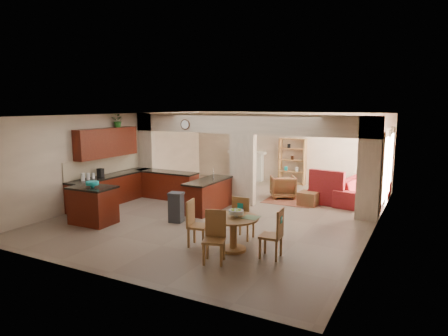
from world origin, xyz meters
The scene contains 39 objects.
floor centered at (0.00, 0.00, 0.00)m, with size 10.00×10.00×0.00m, color #756451.
ceiling centered at (0.00, 0.00, 2.80)m, with size 10.00×10.00×0.00m, color white.
wall_back centered at (0.00, 5.00, 1.40)m, with size 8.00×8.00×0.00m, color beige.
wall_front centered at (0.00, -5.00, 1.40)m, with size 8.00×8.00×0.00m, color beige.
wall_left centered at (-4.00, 0.00, 1.40)m, with size 10.00×10.00×0.00m, color beige.
wall_right centered at (4.00, 0.00, 1.40)m, with size 10.00×10.00×0.00m, color beige.
partition_left_pier centered at (-3.70, 1.00, 1.40)m, with size 0.60×0.25×2.80m, color beige.
partition_center_pier centered at (0.00, 1.00, 1.10)m, with size 0.80×0.25×2.20m, color beige.
partition_right_pier centered at (3.70, 1.00, 1.40)m, with size 0.60×0.25×2.80m, color beige.
partition_header centered at (0.00, 1.00, 2.50)m, with size 8.00×0.25×0.60m, color beige.
kitchen_counter centered at (-3.26, -0.25, 0.46)m, with size 2.52×3.29×1.48m.
upper_cabinets centered at (-3.82, -0.80, 1.92)m, with size 0.35×2.40×0.90m, color #3D0C07.
peninsula centered at (-0.60, -0.11, 0.46)m, with size 0.70×1.85×0.91m.
wall_clock centered at (-2.00, 0.85, 2.45)m, with size 0.34×0.34×0.03m, color #472817.
rug centered at (1.20, 2.10, 0.01)m, with size 1.60×1.30×0.01m, color brown.
fireplace centered at (-1.60, 4.83, 0.61)m, with size 1.60×0.35×1.20m.
shelving_unit centered at (0.35, 4.82, 0.90)m, with size 1.00×0.32×1.80m, color olive.
window_a centered at (3.97, 2.30, 1.20)m, with size 0.02×0.90×1.90m, color white.
window_b centered at (3.97, 4.00, 1.20)m, with size 0.02×0.90×1.90m, color white.
glazed_door centered at (3.97, 3.15, 1.05)m, with size 0.02×0.70×2.10m, color white.
drape_a_left centered at (3.93, 1.70, 1.20)m, with size 0.10×0.28×2.30m, color #451B1B.
drape_a_right centered at (3.93, 2.90, 1.20)m, with size 0.10×0.28×2.30m, color #451B1B.
drape_b_left centered at (3.93, 3.40, 1.20)m, with size 0.10×0.28×2.30m, color #451B1B.
drape_b_right centered at (3.93, 4.60, 1.20)m, with size 0.10×0.28×2.30m, color #451B1B.
ceiling_fan centered at (1.50, 3.00, 2.56)m, with size 1.00×1.00×0.10m, color white.
kitchen_island centered at (-2.60, -2.67, 0.50)m, with size 1.16×0.85×0.99m.
teal_bowl centered at (-2.51, -2.74, 1.06)m, with size 0.33×0.33×0.15m, color teal.
trash_can centered at (-0.74, -1.56, 0.37)m, with size 0.35×0.30×0.74m, color #2D2D2F.
dining_table centered at (1.52, -2.73, 0.49)m, with size 1.07×1.07×0.73m.
fruit_bowl centered at (1.56, -2.68, 0.82)m, with size 0.32×0.32×0.17m, color #90BF29.
sofa centered at (3.30, 3.05, 0.39)m, with size 1.03×2.64×0.77m, color maroon.
chaise centered at (2.35, 2.41, 0.22)m, with size 1.10×0.90×0.44m, color maroon.
armchair centered at (0.81, 2.45, 0.37)m, with size 0.79×0.81×0.74m, color maroon.
ottoman centered at (1.86, 1.87, 0.21)m, with size 0.57×0.57×0.42m, color maroon.
plant centered at (-3.82, -0.26, 2.58)m, with size 0.38×0.33×0.42m, color #185416.
chair_north centered at (1.40, -2.00, 0.55)m, with size 0.43×0.43×1.02m.
chair_east centered at (2.46, -2.73, 0.55)m, with size 0.45×0.45×1.02m.
chair_south centered at (1.46, -3.43, 0.55)m, with size 0.53×0.53×1.02m.
chair_west centered at (0.65, -2.86, 0.55)m, with size 0.48×0.48×1.02m.
Camera 1 is at (5.14, -10.04, 3.08)m, focal length 32.00 mm.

